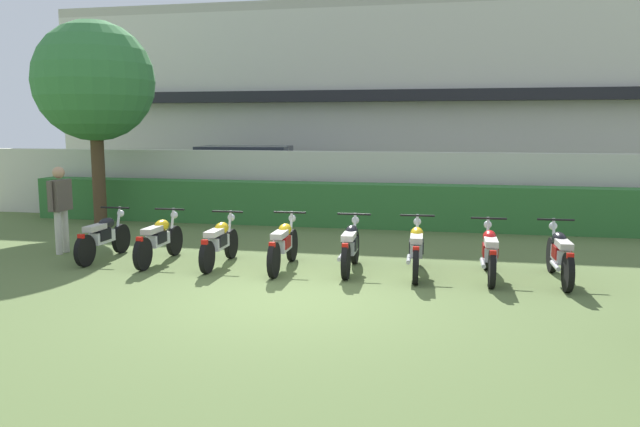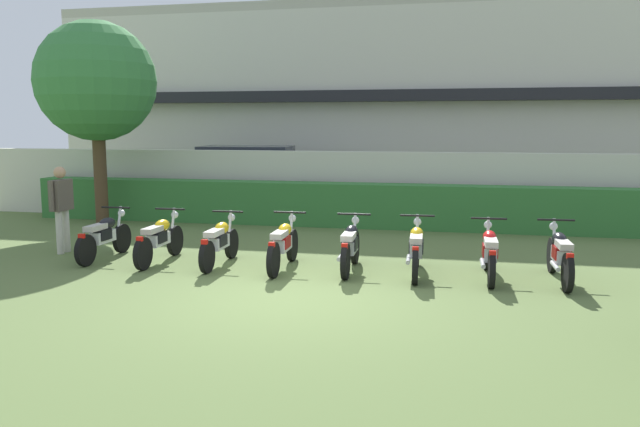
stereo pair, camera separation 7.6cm
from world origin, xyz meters
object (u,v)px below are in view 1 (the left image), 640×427
motorcycle_in_row_0 (103,236)px  motorcycle_in_row_1 (159,239)px  motorcycle_in_row_2 (219,242)px  tree_near_inspector (94,82)px  motorcycle_in_row_4 (351,246)px  motorcycle_in_row_7 (560,254)px  motorcycle_in_row_6 (489,252)px  motorcycle_in_row_5 (416,249)px  inspector_person (60,202)px  motorcycle_in_row_3 (283,244)px  parked_car (250,177)px

motorcycle_in_row_0 → motorcycle_in_row_1: size_ratio=0.96×
motorcycle_in_row_2 → tree_near_inspector: bearing=49.6°
tree_near_inspector → motorcycle_in_row_4: (7.11, -3.83, -3.14)m
motorcycle_in_row_0 → motorcycle_in_row_7: 8.15m
tree_near_inspector → motorcycle_in_row_2: 6.88m
motorcycle_in_row_0 → motorcycle_in_row_6: bearing=-89.9°
tree_near_inspector → motorcycle_in_row_1: tree_near_inspector is taller
motorcycle_in_row_1 → motorcycle_in_row_5: size_ratio=0.99×
motorcycle_in_row_0 → motorcycle_in_row_2: (2.33, -0.03, -0.00)m
motorcycle_in_row_1 → motorcycle_in_row_6: 5.89m
motorcycle_in_row_7 → inspector_person: bearing=85.9°
inspector_person → motorcycle_in_row_3: bearing=-5.1°
motorcycle_in_row_2 → motorcycle_in_row_5: (3.52, 0.02, 0.02)m
motorcycle_in_row_2 → motorcycle_in_row_5: size_ratio=0.95×
motorcycle_in_row_5 → motorcycle_in_row_6: 1.20m
motorcycle_in_row_4 → motorcycle_in_row_6: 2.33m
tree_near_inspector → motorcycle_in_row_5: size_ratio=2.66×
parked_car → motorcycle_in_row_0: size_ratio=2.54×
motorcycle_in_row_2 → motorcycle_in_row_4: 2.39m
parked_car → motorcycle_in_row_7: size_ratio=2.40×
motorcycle_in_row_7 → parked_car: bearing=43.4°
motorcycle_in_row_2 → inspector_person: inspector_person is taller
motorcycle_in_row_5 → motorcycle_in_row_6: size_ratio=1.02×
tree_near_inspector → motorcycle_in_row_3: (5.92, -3.91, -3.14)m
parked_car → motorcycle_in_row_4: (4.37, -7.70, -0.49)m
parked_car → motorcycle_in_row_2: 8.02m
motorcycle_in_row_2 → motorcycle_in_row_5: bearing=-90.6°
inspector_person → motorcycle_in_row_5: bearing=-3.1°
motorcycle_in_row_5 → motorcycle_in_row_7: motorcycle_in_row_5 is taller
motorcycle_in_row_3 → inspector_person: 4.70m
motorcycle_in_row_5 → motorcycle_in_row_3: bearing=88.4°
motorcycle_in_row_2 → motorcycle_in_row_6: bearing=-90.6°
motorcycle_in_row_3 → motorcycle_in_row_5: size_ratio=1.02×
tree_near_inspector → motorcycle_in_row_6: (9.44, -3.86, -3.14)m
motorcycle_in_row_7 → motorcycle_in_row_3: bearing=88.9°
motorcycle_in_row_2 → inspector_person: bearing=82.6°
motorcycle_in_row_2 → motorcycle_in_row_4: bearing=-89.7°
motorcycle_in_row_1 → motorcycle_in_row_7: 6.99m
motorcycle_in_row_2 → motorcycle_in_row_7: 5.82m
motorcycle_in_row_7 → inspector_person: (-9.27, 0.35, 0.58)m
motorcycle_in_row_1 → motorcycle_in_row_7: size_ratio=0.98×
tree_near_inspector → motorcycle_in_row_7: (10.54, -3.85, -3.14)m
motorcycle_in_row_3 → motorcycle_in_row_6: motorcycle_in_row_3 is taller
motorcycle_in_row_1 → motorcycle_in_row_5: bearing=-90.4°
motorcycle_in_row_1 → motorcycle_in_row_4: size_ratio=1.05×
motorcycle_in_row_5 → motorcycle_in_row_2: bearing=87.6°
tree_near_inspector → motorcycle_in_row_5: tree_near_inspector is taller
tree_near_inspector → parked_car: bearing=54.7°
motorcycle_in_row_3 → parked_car: bearing=20.7°
tree_near_inspector → motorcycle_in_row_2: (4.72, -3.89, -3.15)m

